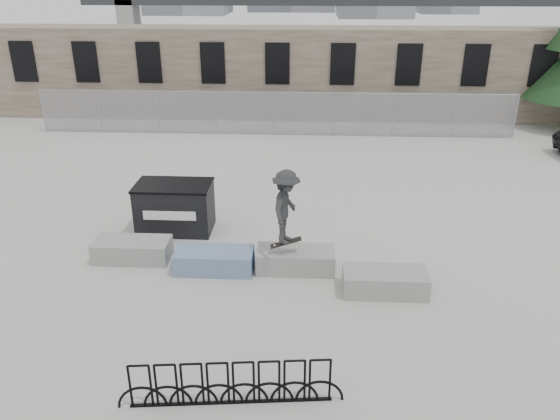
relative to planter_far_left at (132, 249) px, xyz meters
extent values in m
plane|color=#B9BAB5|center=(3.04, -0.24, -0.30)|extent=(120.00, 120.00, 0.00)
cube|color=#66594B|center=(3.04, 16.01, 1.95)|extent=(36.00, 2.50, 4.50)
cube|color=black|center=(-9.76, 14.74, 2.60)|extent=(1.20, 0.12, 2.00)
cube|color=black|center=(-6.56, 14.74, 2.60)|extent=(1.20, 0.12, 2.00)
cube|color=black|center=(-3.36, 14.74, 2.60)|extent=(1.20, 0.12, 2.00)
cube|color=black|center=(-0.16, 14.74, 2.60)|extent=(1.20, 0.12, 2.00)
cube|color=black|center=(3.04, 14.74, 2.60)|extent=(1.20, 0.12, 2.00)
cube|color=black|center=(6.24, 14.74, 2.60)|extent=(1.20, 0.12, 2.00)
cube|color=black|center=(9.44, 14.74, 2.60)|extent=(1.20, 0.12, 2.00)
cube|color=black|center=(12.64, 14.74, 2.60)|extent=(1.20, 0.12, 2.00)
cube|color=black|center=(15.84, 14.74, 2.60)|extent=(1.20, 0.12, 2.00)
cylinder|color=gray|center=(-7.96, 12.26, 0.70)|extent=(0.06, 0.06, 2.00)
cylinder|color=gray|center=(-5.21, 12.26, 0.70)|extent=(0.06, 0.06, 2.00)
cylinder|color=gray|center=(-2.46, 12.26, 0.70)|extent=(0.06, 0.06, 2.00)
cylinder|color=gray|center=(0.29, 12.26, 0.70)|extent=(0.06, 0.06, 2.00)
cylinder|color=gray|center=(3.04, 12.26, 0.70)|extent=(0.06, 0.06, 2.00)
cylinder|color=gray|center=(5.79, 12.26, 0.70)|extent=(0.06, 0.06, 2.00)
cylinder|color=gray|center=(8.54, 12.26, 0.70)|extent=(0.06, 0.06, 2.00)
cylinder|color=gray|center=(11.29, 12.26, 0.70)|extent=(0.06, 0.06, 2.00)
cylinder|color=gray|center=(14.04, 12.26, 0.70)|extent=(0.06, 0.06, 2.00)
cube|color=#99999E|center=(3.04, 12.26, 0.70)|extent=(22.00, 0.02, 2.00)
cylinder|color=gray|center=(3.04, 12.26, 1.70)|extent=(22.00, 0.04, 0.04)
cube|color=#979694|center=(0.00, 0.00, -0.02)|extent=(2.00, 0.90, 0.56)
cube|color=#2D471E|center=(0.00, 0.00, 0.20)|extent=(1.76, 0.66, 0.10)
cube|color=#345E9D|center=(2.28, -0.46, -0.02)|extent=(2.00, 0.90, 0.56)
cube|color=#2D471E|center=(2.28, -0.46, 0.20)|extent=(1.76, 0.66, 0.10)
cube|color=#979694|center=(4.36, -0.31, -0.02)|extent=(2.00, 0.90, 0.56)
cube|color=#2D471E|center=(4.36, -0.31, 0.20)|extent=(1.76, 0.66, 0.10)
cube|color=#979694|center=(6.53, -1.29, -0.02)|extent=(2.00, 0.90, 0.56)
cube|color=#2D471E|center=(6.53, -1.29, 0.20)|extent=(1.76, 0.66, 0.10)
cube|color=black|center=(0.75, 1.87, 0.40)|extent=(2.15, 1.29, 1.40)
cube|color=black|center=(0.75, 1.87, 1.12)|extent=(2.21, 1.35, 0.06)
cube|color=white|center=(0.75, 1.20, 0.45)|extent=(1.51, 0.02, 0.27)
cube|color=black|center=(3.35, -5.16, -0.28)|extent=(3.59, 0.42, 0.04)
torus|color=black|center=(1.78, -5.31, 0.15)|extent=(0.89, 0.14, 0.89)
torus|color=black|center=(2.23, -5.27, 0.15)|extent=(0.89, 0.14, 0.89)
torus|color=black|center=(2.68, -5.22, 0.15)|extent=(0.89, 0.14, 0.89)
torus|color=black|center=(3.13, -5.18, 0.15)|extent=(0.89, 0.14, 0.89)
torus|color=black|center=(3.57, -5.13, 0.15)|extent=(0.89, 0.14, 0.89)
torus|color=black|center=(4.02, -5.09, 0.15)|extent=(0.89, 0.14, 0.89)
torus|color=black|center=(4.47, -5.04, 0.15)|extent=(0.89, 0.14, 0.89)
torus|color=black|center=(4.92, -5.00, 0.15)|extent=(0.89, 0.14, 0.89)
cube|color=#2D3033|center=(13.04, 54.76, 3.70)|extent=(70.00, 3.00, 1.20)
cube|color=gray|center=(-16.96, 54.76, 1.70)|extent=(2.00, 3.00, 4.00)
imported|color=#28292B|center=(4.12, -0.47, 1.52)|extent=(0.95, 1.34, 1.88)
cube|color=black|center=(4.12, -0.47, 0.55)|extent=(0.80, 0.31, 0.24)
cylinder|color=beige|center=(3.84, -0.54, 0.50)|extent=(0.06, 0.03, 0.06)
cylinder|color=beige|center=(3.84, -0.40, 0.50)|extent=(0.06, 0.03, 0.06)
cylinder|color=beige|center=(4.40, -0.54, 0.50)|extent=(0.06, 0.03, 0.06)
cylinder|color=beige|center=(4.40, -0.40, 0.50)|extent=(0.06, 0.03, 0.06)
camera|label=1|loc=(4.61, -12.65, 6.81)|focal=35.00mm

